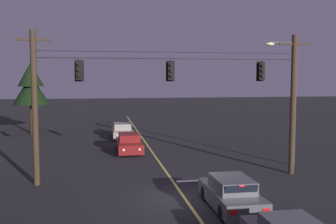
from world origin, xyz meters
TOP-DOWN VIEW (x-y plane):
  - ground_plane at (0.00, 0.00)m, footprint 180.00×180.00m
  - lane_centre_stripe at (0.00, 9.59)m, footprint 0.14×60.00m
  - stop_bar_paint at (1.90, 2.99)m, footprint 3.40×0.36m
  - signal_span_assembly at (-0.00, 3.59)m, footprint 16.08×0.32m
  - traffic_light_leftmost at (-4.87, 3.57)m, footprint 0.48×0.41m
  - traffic_light_left_inner at (-0.02, 3.57)m, footprint 0.48×0.41m
  - traffic_light_centre at (5.17, 3.57)m, footprint 0.48×0.41m
  - car_waiting_near_lane at (1.64, -1.79)m, footprint 1.80×4.33m
  - car_oncoming_lead at (-1.70, 11.89)m, footprint 1.80×4.42m
  - car_oncoming_trailing at (-1.83, 18.84)m, footprint 1.80×4.42m
  - street_lamp_corner at (7.98, 5.58)m, footprint 2.11×0.30m
  - tree_verge_far at (-10.56, 23.41)m, footprint 3.61×3.61m

SIDE VIEW (x-z plane):
  - ground_plane at x=0.00m, z-range 0.00..0.00m
  - lane_centre_stripe at x=0.00m, z-range 0.00..0.01m
  - stop_bar_paint at x=1.90m, z-range 0.00..0.01m
  - car_oncoming_lead at x=-1.70m, z-range -0.05..1.34m
  - car_oncoming_trailing at x=-1.83m, z-range -0.05..1.34m
  - car_waiting_near_lane at x=1.64m, z-range -0.05..1.34m
  - signal_span_assembly at x=0.00m, z-range 0.15..8.16m
  - street_lamp_corner at x=7.98m, z-range 0.80..8.67m
  - tree_verge_far at x=-10.56m, z-range 1.24..8.32m
  - traffic_light_leftmost at x=-4.87m, z-range 5.35..6.57m
  - traffic_light_left_inner at x=-0.02m, z-range 5.35..6.57m
  - traffic_light_centre at x=5.17m, z-range 5.35..6.57m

